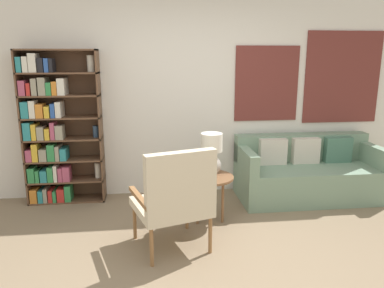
{
  "coord_description": "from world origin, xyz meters",
  "views": [
    {
      "loc": [
        -0.48,
        -2.88,
        1.84
      ],
      "look_at": [
        -0.01,
        1.03,
        0.9
      ],
      "focal_mm": 35.0,
      "sensor_mm": 36.0,
      "label": 1
    }
  ],
  "objects_px": {
    "armchair": "(176,196)",
    "couch": "(307,174)",
    "side_table": "(209,181)",
    "potted_plant": "(200,167)",
    "bookshelf": "(54,130)",
    "table_lamp": "(211,153)"
  },
  "relations": [
    {
      "from": "side_table",
      "to": "potted_plant",
      "type": "xyz_separation_m",
      "value": [
        -0.12,
        -0.1,
        0.19
      ]
    },
    {
      "from": "table_lamp",
      "to": "potted_plant",
      "type": "distance_m",
      "value": 0.25
    },
    {
      "from": "bookshelf",
      "to": "potted_plant",
      "type": "distance_m",
      "value": 1.94
    },
    {
      "from": "side_table",
      "to": "couch",
      "type": "bearing_deg",
      "value": 21.91
    },
    {
      "from": "armchair",
      "to": "couch",
      "type": "distance_m",
      "value": 2.22
    },
    {
      "from": "armchair",
      "to": "side_table",
      "type": "distance_m",
      "value": 0.8
    },
    {
      "from": "potted_plant",
      "to": "couch",
      "type": "bearing_deg",
      "value": 23.5
    },
    {
      "from": "bookshelf",
      "to": "table_lamp",
      "type": "xyz_separation_m",
      "value": [
        1.85,
        -0.74,
        -0.17
      ]
    },
    {
      "from": "couch",
      "to": "potted_plant",
      "type": "xyz_separation_m",
      "value": [
        -1.53,
        -0.66,
        0.35
      ]
    },
    {
      "from": "bookshelf",
      "to": "potted_plant",
      "type": "xyz_separation_m",
      "value": [
        1.7,
        -0.9,
        -0.27
      ]
    },
    {
      "from": "bookshelf",
      "to": "couch",
      "type": "distance_m",
      "value": 3.29
    },
    {
      "from": "potted_plant",
      "to": "bookshelf",
      "type": "bearing_deg",
      "value": 151.92
    },
    {
      "from": "potted_plant",
      "to": "table_lamp",
      "type": "bearing_deg",
      "value": 46.97
    },
    {
      "from": "bookshelf",
      "to": "side_table",
      "type": "xyz_separation_m",
      "value": [
        1.82,
        -0.81,
        -0.47
      ]
    },
    {
      "from": "armchair",
      "to": "table_lamp",
      "type": "distance_m",
      "value": 0.89
    },
    {
      "from": "armchair",
      "to": "potted_plant",
      "type": "bearing_deg",
      "value": 61.94
    },
    {
      "from": "armchair",
      "to": "bookshelf",
      "type": "bearing_deg",
      "value": 133.37
    },
    {
      "from": "bookshelf",
      "to": "side_table",
      "type": "height_order",
      "value": "bookshelf"
    },
    {
      "from": "armchair",
      "to": "side_table",
      "type": "height_order",
      "value": "armchair"
    },
    {
      "from": "couch",
      "to": "table_lamp",
      "type": "height_order",
      "value": "table_lamp"
    },
    {
      "from": "armchair",
      "to": "potted_plant",
      "type": "distance_m",
      "value": 0.65
    },
    {
      "from": "armchair",
      "to": "side_table",
      "type": "xyz_separation_m",
      "value": [
        0.43,
        0.67,
        -0.1
      ]
    }
  ]
}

